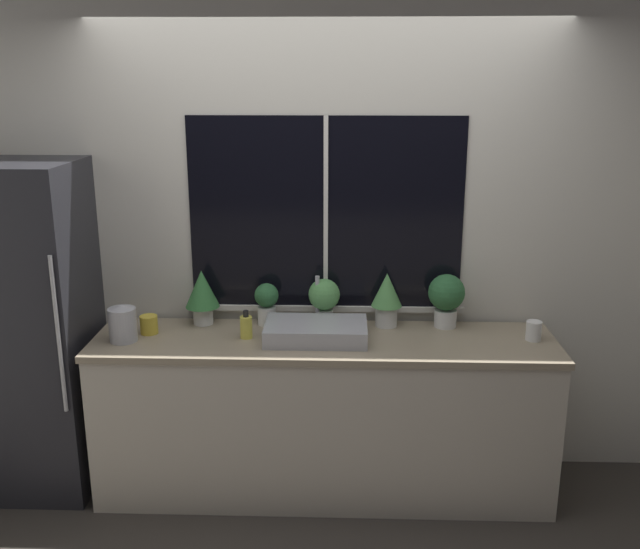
# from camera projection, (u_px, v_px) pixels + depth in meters

# --- Properties ---
(ground_plane) EXTENTS (14.00, 14.00, 0.00)m
(ground_plane) POSITION_uv_depth(u_px,v_px,m) (322.00, 518.00, 3.70)
(ground_plane) COLOR #38332D
(wall_back) EXTENTS (8.00, 0.09, 2.70)m
(wall_back) POSITION_uv_depth(u_px,v_px,m) (326.00, 237.00, 3.94)
(wall_back) COLOR silver
(wall_back) RESTS_ON ground_plane
(wall_left) EXTENTS (0.06, 7.00, 2.70)m
(wall_left) POSITION_uv_depth(u_px,v_px,m) (2.00, 206.00, 4.84)
(wall_left) COLOR silver
(wall_left) RESTS_ON ground_plane
(counter) EXTENTS (2.43, 0.59, 0.88)m
(counter) POSITION_uv_depth(u_px,v_px,m) (324.00, 415.00, 3.85)
(counter) COLOR beige
(counter) RESTS_ON ground_plane
(refrigerator) EXTENTS (0.69, 0.64, 1.80)m
(refrigerator) POSITION_uv_depth(u_px,v_px,m) (26.00, 329.00, 3.82)
(refrigerator) COLOR #232328
(refrigerator) RESTS_ON ground_plane
(sink) EXTENTS (0.53, 0.38, 0.29)m
(sink) POSITION_uv_depth(u_px,v_px,m) (316.00, 331.00, 3.71)
(sink) COLOR #ADADB2
(sink) RESTS_ON counter
(potted_plant_far_left) EXTENTS (0.19, 0.19, 0.31)m
(potted_plant_far_left) POSITION_uv_depth(u_px,v_px,m) (202.00, 292.00, 3.90)
(potted_plant_far_left) COLOR white
(potted_plant_far_left) RESTS_ON counter
(potted_plant_left) EXTENTS (0.13, 0.13, 0.23)m
(potted_plant_left) POSITION_uv_depth(u_px,v_px,m) (267.00, 301.00, 3.91)
(potted_plant_left) COLOR white
(potted_plant_left) RESTS_ON counter
(potted_plant_center) EXTENTS (0.17, 0.17, 0.26)m
(potted_plant_center) POSITION_uv_depth(u_px,v_px,m) (324.00, 298.00, 3.89)
(potted_plant_center) COLOR white
(potted_plant_center) RESTS_ON counter
(potted_plant_right) EXTENTS (0.17, 0.17, 0.30)m
(potted_plant_right) POSITION_uv_depth(u_px,v_px,m) (387.00, 296.00, 3.87)
(potted_plant_right) COLOR white
(potted_plant_right) RESTS_ON counter
(potted_plant_far_right) EXTENTS (0.20, 0.20, 0.30)m
(potted_plant_far_right) POSITION_uv_depth(u_px,v_px,m) (446.00, 296.00, 3.86)
(potted_plant_far_right) COLOR white
(potted_plant_far_right) RESTS_ON counter
(soap_bottle) EXTENTS (0.06, 0.06, 0.15)m
(soap_bottle) POSITION_uv_depth(u_px,v_px,m) (246.00, 327.00, 3.72)
(soap_bottle) COLOR #DBD14C
(soap_bottle) RESTS_ON counter
(mug_yellow) EXTENTS (0.09, 0.09, 0.10)m
(mug_yellow) POSITION_uv_depth(u_px,v_px,m) (149.00, 325.00, 3.79)
(mug_yellow) COLOR gold
(mug_yellow) RESTS_ON counter
(mug_white) EXTENTS (0.08, 0.08, 0.10)m
(mug_white) POSITION_uv_depth(u_px,v_px,m) (534.00, 331.00, 3.70)
(mug_white) COLOR white
(mug_white) RESTS_ON counter
(kettle) EXTENTS (0.14, 0.14, 0.20)m
(kettle) POSITION_uv_depth(u_px,v_px,m) (123.00, 323.00, 3.67)
(kettle) COLOR #B2B2B7
(kettle) RESTS_ON counter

